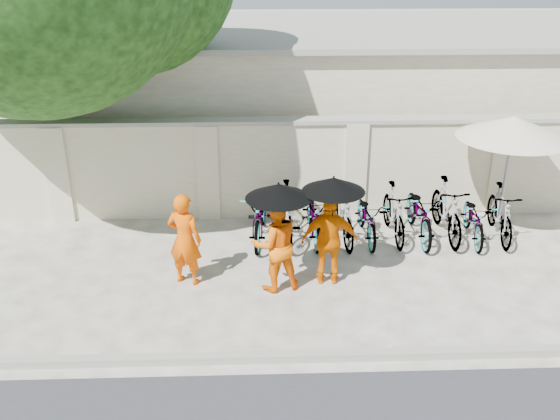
{
  "coord_description": "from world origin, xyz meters",
  "views": [
    {
      "loc": [
        0.04,
        -8.78,
        5.51
      ],
      "look_at": [
        0.39,
        0.98,
        1.1
      ],
      "focal_mm": 40.0,
      "sensor_mm": 36.0,
      "label": 1
    }
  ],
  "objects_px": {
    "monk_center": "(275,244)",
    "patio_umbrella": "(513,129)",
    "monk_right": "(330,240)",
    "monk_left": "(185,239)"
  },
  "relations": [
    {
      "from": "monk_left",
      "to": "patio_umbrella",
      "type": "distance_m",
      "value": 6.26
    },
    {
      "from": "monk_center",
      "to": "patio_umbrella",
      "type": "relative_size",
      "value": 0.68
    },
    {
      "from": "monk_center",
      "to": "patio_umbrella",
      "type": "height_order",
      "value": "patio_umbrella"
    },
    {
      "from": "monk_left",
      "to": "patio_umbrella",
      "type": "xyz_separation_m",
      "value": [
        5.9,
        1.55,
        1.37
      ]
    },
    {
      "from": "monk_center",
      "to": "patio_umbrella",
      "type": "xyz_separation_m",
      "value": [
        4.4,
        1.8,
        1.36
      ]
    },
    {
      "from": "monk_center",
      "to": "monk_right",
      "type": "xyz_separation_m",
      "value": [
        0.91,
        0.16,
        -0.03
      ]
    },
    {
      "from": "monk_left",
      "to": "monk_right",
      "type": "relative_size",
      "value": 1.02
    },
    {
      "from": "monk_right",
      "to": "monk_center",
      "type": "bearing_deg",
      "value": 13.18
    },
    {
      "from": "patio_umbrella",
      "to": "monk_center",
      "type": "bearing_deg",
      "value": -157.77
    },
    {
      "from": "monk_left",
      "to": "monk_center",
      "type": "xyz_separation_m",
      "value": [
        1.5,
        -0.25,
        0.01
      ]
    }
  ]
}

